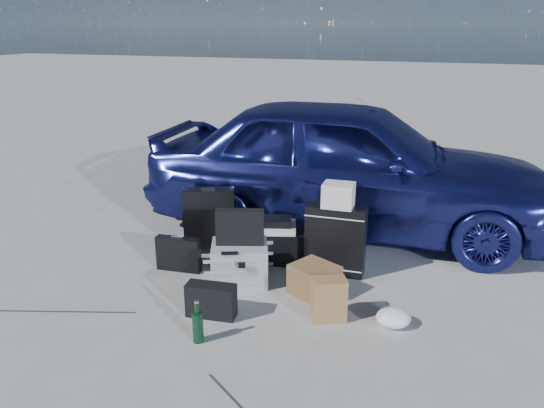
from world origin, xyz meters
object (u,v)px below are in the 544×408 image
at_px(green_bottle, 198,322).
at_px(suitcase_left, 210,220).
at_px(cardboard_box, 314,280).
at_px(pelican_case, 240,263).
at_px(duffel_bag, 276,246).
at_px(briefcase, 179,254).
at_px(suitcase_right, 335,240).
at_px(car, 348,164).

bearing_deg(green_bottle, suitcase_left, 112.73).
relative_size(cardboard_box, green_bottle, 1.13).
bearing_deg(pelican_case, duffel_bag, 50.23).
relative_size(suitcase_left, cardboard_box, 1.82).
relative_size(duffel_bag, green_bottle, 1.99).
xyz_separation_m(briefcase, duffel_bag, (0.78, 0.50, -0.01)).
height_order(pelican_case, briefcase, pelican_case).
distance_m(suitcase_left, suitcase_right, 1.30).
xyz_separation_m(duffel_bag, green_bottle, (-0.08, -1.49, 0.00)).
bearing_deg(pelican_case, briefcase, 156.48).
bearing_deg(green_bottle, briefcase, 125.40).
distance_m(pelican_case, suitcase_right, 0.89).
relative_size(car, cardboard_box, 12.03).
relative_size(car, duffel_bag, 6.84).
relative_size(suitcase_right, duffel_bag, 1.03).
bearing_deg(briefcase, duffel_bag, 27.28).
relative_size(pelican_case, green_bottle, 1.54).
bearing_deg(car, duffel_bag, 154.37).
bearing_deg(briefcase, cardboard_box, -6.67).
relative_size(car, suitcase_right, 6.67).
height_order(pelican_case, cardboard_box, pelican_case).
bearing_deg(duffel_bag, car, 61.76).
xyz_separation_m(pelican_case, duffel_bag, (0.16, 0.51, -0.02)).
bearing_deg(cardboard_box, suitcase_left, 156.17).
height_order(briefcase, suitcase_right, suitcase_right).
relative_size(pelican_case, suitcase_right, 0.76).
distance_m(briefcase, suitcase_left, 0.54).
xyz_separation_m(pelican_case, briefcase, (-0.62, 0.02, -0.01)).
relative_size(car, suitcase_left, 6.60).
bearing_deg(suitcase_right, car, 95.03).
distance_m(car, green_bottle, 2.71).
xyz_separation_m(briefcase, suitcase_right, (1.37, 0.44, 0.16)).
bearing_deg(suitcase_left, green_bottle, -88.65).
xyz_separation_m(suitcase_left, duffel_bag, (0.71, -0.01, -0.17)).
relative_size(pelican_case, briefcase, 1.17).
bearing_deg(car, suitcase_left, 129.65).
bearing_deg(green_bottle, car, 78.67).
height_order(cardboard_box, green_bottle, green_bottle).
height_order(car, pelican_case, car).
relative_size(suitcase_left, duffel_bag, 1.04).
xyz_separation_m(suitcase_right, duffel_bag, (-0.59, 0.06, -0.17)).
distance_m(suitcase_right, green_bottle, 1.59).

